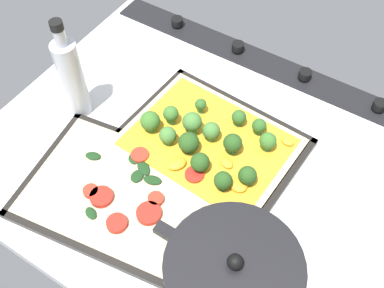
# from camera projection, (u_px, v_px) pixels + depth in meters

# --- Properties ---
(ground_plane) EXTENTS (0.83, 0.66, 0.03)m
(ground_plane) POSITION_uv_depth(u_px,v_px,m) (201.00, 161.00, 0.89)
(ground_plane) COLOR silver
(stove_control_panel) EXTENTS (0.79, 0.07, 0.03)m
(stove_control_panel) POSITION_uv_depth(u_px,v_px,m) (270.00, 64.00, 1.02)
(stove_control_panel) COLOR black
(stove_control_panel) RESTS_ON ground_plane
(baking_tray_front) EXTENTS (0.35, 0.28, 0.01)m
(baking_tray_front) POSITION_uv_depth(u_px,v_px,m) (209.00, 146.00, 0.89)
(baking_tray_front) COLOR black
(baking_tray_front) RESTS_ON ground_plane
(broccoli_pizza) EXTENTS (0.32, 0.26, 0.06)m
(broccoli_pizza) POSITION_uv_depth(u_px,v_px,m) (208.00, 143.00, 0.87)
(broccoli_pizza) COLOR beige
(broccoli_pizza) RESTS_ON baking_tray_front
(baking_tray_back) EXTENTS (0.36, 0.30, 0.01)m
(baking_tray_back) POSITION_uv_depth(u_px,v_px,m) (118.00, 193.00, 0.83)
(baking_tray_back) COLOR black
(baking_tray_back) RESTS_ON ground_plane
(veggie_pizza_back) EXTENTS (0.34, 0.27, 0.02)m
(veggie_pizza_back) POSITION_uv_depth(u_px,v_px,m) (120.00, 191.00, 0.82)
(veggie_pizza_back) COLOR #C5BA8E
(veggie_pizza_back) RESTS_ON baking_tray_back
(cooking_pot) EXTENTS (0.27, 0.21, 0.12)m
(cooking_pot) POSITION_uv_depth(u_px,v_px,m) (232.00, 278.00, 0.69)
(cooking_pot) COLOR black
(cooking_pot) RESTS_ON ground_plane
(oil_bottle) EXTENTS (0.05, 0.05, 0.23)m
(oil_bottle) POSITION_uv_depth(u_px,v_px,m) (72.00, 77.00, 0.88)
(oil_bottle) COLOR #B7BCC6
(oil_bottle) RESTS_ON ground_plane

